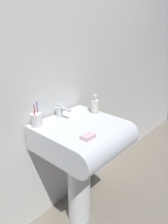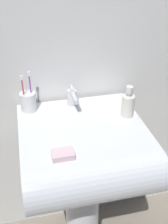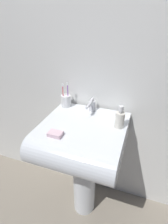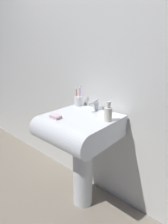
# 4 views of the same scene
# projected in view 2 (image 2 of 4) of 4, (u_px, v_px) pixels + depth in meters

# --- Properties ---
(wall_back) EXTENTS (5.00, 0.05, 2.40)m
(wall_back) POSITION_uv_depth(u_px,v_px,m) (68.00, 36.00, 1.31)
(wall_back) COLOR silver
(wall_back) RESTS_ON ground
(sink_pedestal) EXTENTS (0.18, 0.18, 0.71)m
(sink_pedestal) POSITION_uv_depth(u_px,v_px,m) (82.00, 206.00, 1.52)
(sink_pedestal) COLOR white
(sink_pedestal) RESTS_ON ground
(sink_basin) EXTENTS (0.55, 0.58, 0.18)m
(sink_basin) POSITION_uv_depth(u_px,v_px,m) (85.00, 150.00, 1.23)
(sink_basin) COLOR white
(sink_basin) RESTS_ON sink_pedestal
(faucet) EXTENTS (0.05, 0.15, 0.09)m
(faucet) POSITION_uv_depth(u_px,v_px,m) (72.00, 97.00, 1.35)
(faucet) COLOR silver
(faucet) RESTS_ON sink_basin
(toothbrush_cup) EXTENTS (0.07, 0.07, 0.19)m
(toothbrush_cup) POSITION_uv_depth(u_px,v_px,m) (28.00, 101.00, 1.32)
(toothbrush_cup) COLOR white
(toothbrush_cup) RESTS_ON sink_basin
(soap_bottle) EXTENTS (0.06, 0.06, 0.15)m
(soap_bottle) POSITION_uv_depth(u_px,v_px,m) (128.00, 104.00, 1.27)
(soap_bottle) COLOR silver
(soap_bottle) RESTS_ON sink_basin
(bar_soap) EXTENTS (0.08, 0.06, 0.02)m
(bar_soap) POSITION_uv_depth(u_px,v_px,m) (63.00, 154.00, 1.05)
(bar_soap) COLOR silver
(bar_soap) RESTS_ON sink_basin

